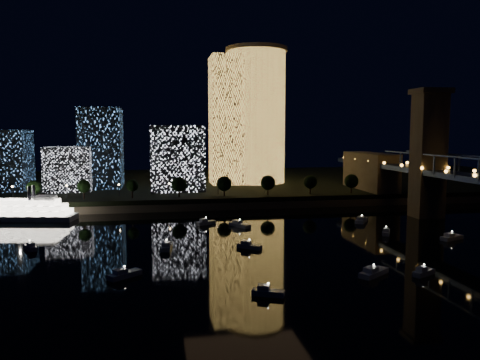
% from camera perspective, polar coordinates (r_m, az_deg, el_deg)
% --- Properties ---
extents(ground, '(520.00, 520.00, 0.00)m').
position_cam_1_polar(ground, '(127.41, 8.29, -9.41)').
color(ground, black).
rests_on(ground, ground).
extents(far_bank, '(420.00, 160.00, 5.00)m').
position_cam_1_polar(far_bank, '(281.01, -1.97, -0.42)').
color(far_bank, black).
rests_on(far_bank, ground).
extents(seawall, '(420.00, 6.00, 3.00)m').
position_cam_1_polar(seawall, '(204.87, 1.09, -3.07)').
color(seawall, '#6B5E4C').
rests_on(seawall, ground).
extents(tower_cylindrical, '(34.00, 34.00, 74.20)m').
position_cam_1_polar(tower_cylindrical, '(262.64, 1.99, 7.82)').
color(tower_cylindrical, '#EBB04B').
rests_on(tower_cylindrical, far_bank).
extents(tower_rectangular, '(21.69, 21.69, 69.00)m').
position_cam_1_polar(tower_rectangular, '(257.59, -1.18, 7.25)').
color(tower_rectangular, '#EBB04B').
rests_on(tower_rectangular, far_bank).
extents(midrise_blocks, '(105.66, 43.13, 40.48)m').
position_cam_1_polar(midrise_blocks, '(242.40, -17.10, 2.78)').
color(midrise_blocks, white).
rests_on(midrise_blocks, far_bank).
extents(riverboat, '(46.37, 17.37, 13.70)m').
position_cam_1_polar(riverboat, '(197.50, -25.92, -3.42)').
color(riverboat, silver).
rests_on(riverboat, ground).
extents(motorboats, '(133.23, 80.93, 2.78)m').
position_cam_1_polar(motorboats, '(140.23, 5.27, -7.60)').
color(motorboats, silver).
rests_on(motorboats, ground).
extents(esplanade_trees, '(165.92, 6.70, 8.85)m').
position_cam_1_polar(esplanade_trees, '(206.71, -4.74, -0.50)').
color(esplanade_trees, black).
rests_on(esplanade_trees, far_bank).
extents(street_lamps, '(132.70, 0.70, 5.65)m').
position_cam_1_polar(street_lamps, '(212.04, -8.60, -0.78)').
color(street_lamps, black).
rests_on(street_lamps, far_bank).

